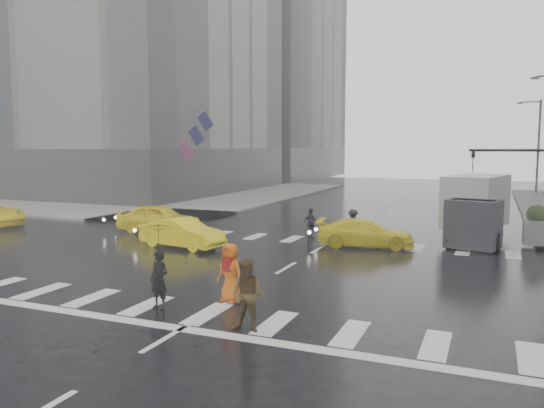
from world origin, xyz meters
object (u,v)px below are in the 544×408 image
at_px(box_truck, 475,207).
at_px(taxi_front, 159,218).
at_px(traffic_signal_pole, 540,177).
at_px(taxi_mid, 182,233).
at_px(pedestrian_orange, 230,272).
at_px(pedestrian_brown, 248,296).

bearing_deg(box_truck, taxi_front, -153.49).
distance_m(traffic_signal_pole, box_truck, 3.14).
bearing_deg(taxi_mid, taxi_front, 55.79).
xyz_separation_m(traffic_signal_pole, taxi_front, (-18.35, -2.71, -2.46)).
height_order(pedestrian_orange, taxi_front, pedestrian_orange).
bearing_deg(pedestrian_brown, traffic_signal_pole, 62.97).
height_order(taxi_front, box_truck, box_truck).
bearing_deg(traffic_signal_pole, taxi_front, -171.61).
xyz_separation_m(pedestrian_brown, taxi_front, (-10.94, 12.10, -0.15)).
height_order(traffic_signal_pole, pedestrian_orange, traffic_signal_pole).
bearing_deg(taxi_mid, pedestrian_orange, -129.96).
bearing_deg(pedestrian_brown, pedestrian_orange, 126.21).
distance_m(pedestrian_brown, pedestrian_orange, 2.62).
height_order(pedestrian_orange, taxi_mid, pedestrian_orange).
bearing_deg(taxi_front, pedestrian_brown, -148.32).
xyz_separation_m(pedestrian_orange, taxi_front, (-9.38, 10.00, -0.12)).
xyz_separation_m(pedestrian_orange, taxi_mid, (-5.85, 6.70, -0.20)).
bearing_deg(pedestrian_orange, box_truck, 77.52).
xyz_separation_m(taxi_front, box_truck, (15.71, 3.44, 0.93)).
relative_size(pedestrian_orange, box_truck, 0.29).
relative_size(traffic_signal_pole, taxi_front, 1.02).
relative_size(traffic_signal_pole, pedestrian_brown, 2.50).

